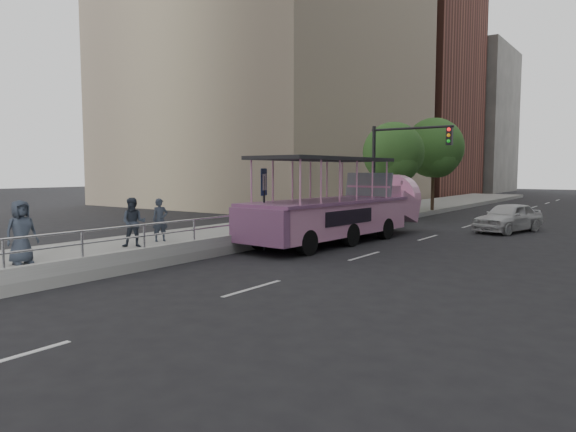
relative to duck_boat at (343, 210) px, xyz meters
The scene contains 15 objects.
ground 7.27m from the duck_boat, 77.57° to the right, with size 160.00×160.00×0.00m, color black.
sidewalk 5.30m from the duck_boat, 144.40° to the left, with size 5.50×80.00×0.30m, color gray.
kerb_wall 5.29m from the duck_boat, 107.58° to the right, with size 0.24×30.00×0.36m, color #ACACA7.
guardrail 5.23m from the duck_boat, 107.58° to the right, with size 0.07×22.00×0.71m.
duck_boat is the anchor object (origin of this frame).
car 8.82m from the duck_boat, 56.47° to the left, with size 1.67×4.15×1.41m, color silver.
pedestrian_near 7.44m from the duck_boat, 126.12° to the right, with size 0.58×0.38×1.60m, color #282F3B.
pedestrian_mid 8.51m from the duck_boat, 117.64° to the right, with size 0.83×0.64×1.70m, color #282F3B.
pedestrian_far 12.05m from the duck_boat, 108.50° to the right, with size 0.88×0.57×1.80m, color #282F3B.
parking_sign 4.16m from the duck_boat, 104.78° to the right, with size 0.26×0.64×3.00m.
traffic_signal 5.94m from the duck_boat, 91.71° to the left, with size 4.20×0.32×5.20m.
street_tree_near 9.46m from the duck_boat, 101.15° to the left, with size 3.52×3.52×5.72m.
street_tree_far 15.32m from the duck_boat, 95.97° to the left, with size 3.97×3.97×6.45m.
midrise_brick 45.72m from the duck_boat, 111.87° to the left, with size 18.00×16.00×26.00m, color brown.
midrise_stone_b 59.46m from the duck_boat, 104.23° to the left, with size 16.00×14.00×20.00m, color gray.
Camera 1 is at (9.02, -11.64, 2.90)m, focal length 32.00 mm.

